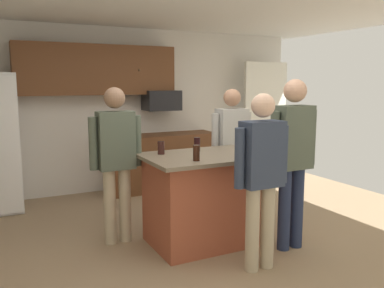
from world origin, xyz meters
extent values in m
plane|color=#937A5B|center=(0.00, 0.00, 0.00)|extent=(7.04, 7.04, 0.00)
cube|color=silver|center=(0.00, 2.80, 1.30)|extent=(6.40, 0.10, 2.60)
cube|color=white|center=(2.60, 2.40, 1.10)|extent=(0.90, 0.06, 2.00)
cube|color=brown|center=(-0.40, 2.60, 1.92)|extent=(2.40, 0.35, 0.75)
sphere|color=#4C3823|center=(0.20, 2.41, 1.93)|extent=(0.04, 0.04, 0.04)
cube|color=brown|center=(0.60, 2.48, 0.45)|extent=(1.80, 0.60, 0.90)
sphere|color=#4C3823|center=(1.05, 2.17, 0.45)|extent=(0.04, 0.04, 0.04)
cube|color=white|center=(-1.79, 2.03, 0.93)|extent=(0.40, 0.04, 1.78)
cube|color=black|center=(0.60, 2.50, 1.45)|extent=(0.56, 0.40, 0.32)
cube|color=#9E4C33|center=(0.11, 0.13, 0.47)|extent=(1.15, 0.78, 0.94)
cube|color=#756651|center=(0.11, 0.13, 0.96)|extent=(1.29, 0.92, 0.04)
cylinder|color=#232D4C|center=(0.73, 0.70, 0.40)|extent=(0.13, 0.13, 0.81)
cylinder|color=#232D4C|center=(0.90, 0.70, 0.40)|extent=(0.13, 0.13, 0.81)
cube|color=#B7B7B2|center=(0.81, 0.70, 1.11)|extent=(0.38, 0.22, 0.61)
sphere|color=tan|center=(0.81, 0.70, 1.55)|extent=(0.22, 0.22, 0.22)
cylinder|color=#B7B7B2|center=(0.57, 0.70, 1.09)|extent=(0.09, 0.09, 0.54)
cylinder|color=#B7B7B2|center=(1.05, 0.70, 1.09)|extent=(0.09, 0.09, 0.54)
cylinder|color=tan|center=(-0.82, 0.55, 0.41)|extent=(0.13, 0.13, 0.82)
cylinder|color=tan|center=(-0.65, 0.55, 0.41)|extent=(0.13, 0.13, 0.82)
cube|color=#4C5647|center=(-0.73, 0.55, 1.13)|extent=(0.38, 0.22, 0.62)
sphere|color=#8C664C|center=(-0.73, 0.55, 1.58)|extent=(0.22, 0.22, 0.22)
cylinder|color=#4C5647|center=(-0.97, 0.55, 1.11)|extent=(0.09, 0.09, 0.55)
cylinder|color=#4C5647|center=(-0.49, 0.55, 1.11)|extent=(0.09, 0.09, 0.55)
cylinder|color=#232D4C|center=(0.76, -0.42, 0.43)|extent=(0.13, 0.13, 0.86)
cylinder|color=#232D4C|center=(0.93, -0.42, 0.43)|extent=(0.13, 0.13, 0.86)
cube|color=#4C5647|center=(0.84, -0.42, 1.19)|extent=(0.38, 0.22, 0.65)
sphere|color=tan|center=(0.84, -0.42, 1.66)|extent=(0.23, 0.23, 0.23)
cylinder|color=#4C5647|center=(0.60, -0.42, 1.17)|extent=(0.09, 0.09, 0.58)
cylinder|color=#4C5647|center=(1.08, -0.42, 1.17)|extent=(0.09, 0.09, 0.58)
cylinder|color=tan|center=(0.18, -0.68, 0.40)|extent=(0.13, 0.13, 0.80)
cylinder|color=tan|center=(0.35, -0.68, 0.40)|extent=(0.13, 0.13, 0.80)
cube|color=#2D384C|center=(0.27, -0.68, 1.10)|extent=(0.38, 0.22, 0.60)
sphere|color=beige|center=(0.27, -0.68, 1.54)|extent=(0.22, 0.22, 0.22)
cylinder|color=#2D384C|center=(0.03, -0.68, 1.08)|extent=(0.09, 0.09, 0.54)
cylinder|color=#2D384C|center=(0.51, -0.68, 1.08)|extent=(0.09, 0.09, 0.54)
cylinder|color=black|center=(-0.29, 0.36, 1.04)|extent=(0.07, 0.07, 0.14)
cylinder|color=black|center=(-0.12, -0.14, 1.05)|extent=(0.07, 0.07, 0.16)
cylinder|color=white|center=(0.42, -0.17, 1.02)|extent=(0.09, 0.09, 0.10)
torus|color=white|center=(0.48, -0.17, 1.03)|extent=(0.06, 0.01, 0.06)
cylinder|color=black|center=(0.14, 0.36, 1.05)|extent=(0.07, 0.07, 0.16)
camera|label=1|loc=(-1.92, -3.61, 1.74)|focal=37.89mm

